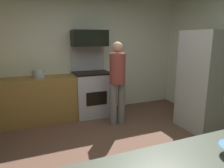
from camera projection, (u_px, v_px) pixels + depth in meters
ground_plane at (117, 166)px, 2.77m from camera, size 5.20×4.80×0.02m
wall_back at (75, 55)px, 4.60m from camera, size 5.20×0.12×2.60m
lower_cabinet_run at (36, 100)px, 4.12m from camera, size 2.40×0.60×0.90m
oven_range at (92, 92)px, 4.53m from camera, size 0.76×0.65×1.50m
microwave at (89, 38)px, 4.36m from camera, size 0.74×0.38×0.34m
refrigerator at (208, 81)px, 3.77m from camera, size 0.84×0.78×1.80m
person_cook at (117, 79)px, 3.93m from camera, size 0.31×0.30×1.60m
stock_pot at (38, 74)px, 4.04m from camera, size 0.23×0.23×0.16m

